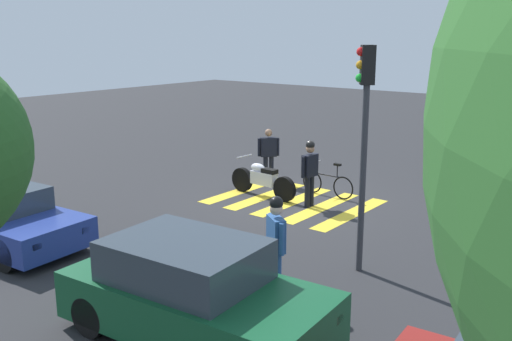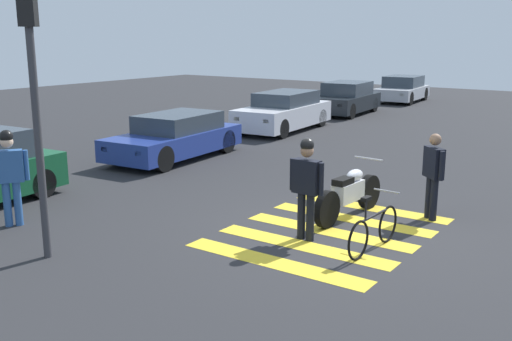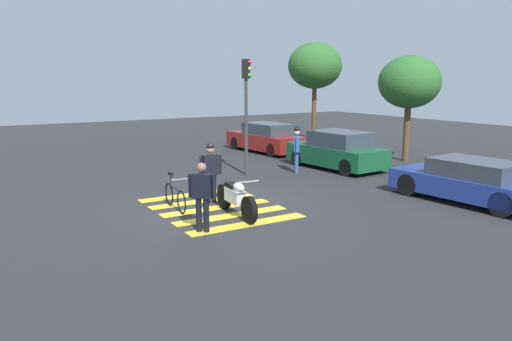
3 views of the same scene
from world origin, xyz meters
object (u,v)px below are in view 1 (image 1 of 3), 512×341
object	(u,v)px
police_motorcycle	(263,180)
car_green_compact	(194,294)
leaning_bicycle	(328,183)
officer_on_foot	(310,169)
pedestrian_bystander	(276,239)
officer_by_motorcycle	(269,152)
traffic_light_pole	(364,124)

from	to	relation	value
police_motorcycle	car_green_compact	world-z (taller)	car_green_compact
leaning_bicycle	officer_on_foot	bearing A→B (deg)	97.36
officer_on_foot	pedestrian_bystander	bearing A→B (deg)	116.78
pedestrian_bystander	officer_by_motorcycle	bearing A→B (deg)	-52.15
officer_on_foot	car_green_compact	distance (m)	7.14
officer_by_motorcycle	traffic_light_pole	world-z (taller)	traffic_light_pole
car_green_compact	pedestrian_bystander	bearing A→B (deg)	-92.50
traffic_light_pole	officer_on_foot	bearing A→B (deg)	-44.11
officer_on_foot	pedestrian_bystander	xyz separation A→B (m)	(-2.42, 4.80, 0.01)
leaning_bicycle	police_motorcycle	bearing A→B (deg)	38.82
officer_on_foot	traffic_light_pole	size ratio (longest dim) A/B	0.42
police_motorcycle	leaning_bicycle	distance (m)	1.82
officer_by_motorcycle	officer_on_foot	bearing A→B (deg)	149.98
officer_by_motorcycle	pedestrian_bystander	distance (m)	7.81
police_motorcycle	officer_by_motorcycle	size ratio (longest dim) A/B	1.37
car_green_compact	officer_on_foot	bearing A→B (deg)	-70.86
leaning_bicycle	pedestrian_bystander	bearing A→B (deg)	113.30
officer_on_foot	car_green_compact	xyz separation A→B (m)	(-2.34, 6.73, -0.31)
police_motorcycle	officer_on_foot	xyz separation A→B (m)	(-1.57, 0.04, 0.55)
officer_on_foot	traffic_light_pole	bearing A→B (deg)	135.89
traffic_light_pole	police_motorcycle	bearing A→B (deg)	-32.98
pedestrian_bystander	traffic_light_pole	bearing A→B (deg)	-108.55
pedestrian_bystander	car_green_compact	xyz separation A→B (m)	(0.08, 1.94, -0.32)
officer_on_foot	officer_by_motorcycle	bearing A→B (deg)	-30.02
police_motorcycle	officer_by_motorcycle	world-z (taller)	officer_by_motorcycle
officer_on_foot	pedestrian_bystander	distance (m)	5.37
police_motorcycle	pedestrian_bystander	bearing A→B (deg)	129.50
pedestrian_bystander	traffic_light_pole	distance (m)	2.67
officer_by_motorcycle	leaning_bicycle	bearing A→B (deg)	175.10
leaning_bicycle	officer_by_motorcycle	bearing A→B (deg)	-4.90
leaning_bicycle	pedestrian_bystander	distance (m)	6.54
car_green_compact	police_motorcycle	bearing A→B (deg)	-60.05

